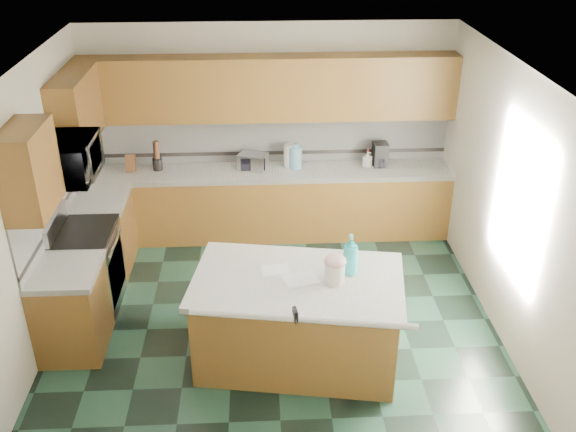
{
  "coord_description": "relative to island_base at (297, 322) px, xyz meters",
  "views": [
    {
      "loc": [
        -0.14,
        -5.46,
        4.17
      ],
      "look_at": [
        0.15,
        0.35,
        1.12
      ],
      "focal_mm": 40.0,
      "sensor_mm": 36.0,
      "label": 1
    }
  ],
  "objects": [
    {
      "name": "clamp_handle",
      "position": [
        -0.06,
        -0.62,
        0.48
      ],
      "size": [
        0.02,
        0.07,
        0.02
      ],
      "primitive_type": "cylinder",
      "rotation": [
        1.57,
        0.0,
        0.0
      ],
      "color": "black",
      "rests_on": "island_top"
    },
    {
      "name": "back_base_cab",
      "position": [
        -0.2,
        2.52,
        0.0
      ],
      "size": [
        4.6,
        0.6,
        0.86
      ],
      "primitive_type": "cube",
      "color": "#452C14",
      "rests_on": "ground"
    },
    {
      "name": "treat_jar_knob_end_l",
      "position": [
        0.3,
        -0.07,
        0.76
      ],
      "size": [
        0.03,
        0.03,
        0.03
      ],
      "primitive_type": "sphere",
      "color": "tan",
      "rests_on": "treat_jar_lid"
    },
    {
      "name": "paper_sheet_a",
      "position": [
        0.03,
        -0.01,
        0.49
      ],
      "size": [
        0.37,
        0.31,
        0.0
      ],
      "primitive_type": "cube",
      "rotation": [
        0.0,
        0.0,
        0.29
      ],
      "color": "white",
      "rests_on": "island_top"
    },
    {
      "name": "left_accent_band",
      "position": [
        -2.48,
        1.07,
        0.61
      ],
      "size": [
        0.01,
        2.3,
        0.05
      ],
      "primitive_type": "cube",
      "color": "black",
      "rests_on": "wall_left"
    },
    {
      "name": "treat_jar",
      "position": [
        0.33,
        -0.07,
        0.59
      ],
      "size": [
        0.23,
        0.23,
        0.19
      ],
      "primitive_type": "cylinder",
      "rotation": [
        0.0,
        0.0,
        -0.33
      ],
      "color": "white",
      "rests_on": "island_top"
    },
    {
      "name": "toaster_oven_door",
      "position": [
        -0.41,
        2.46,
        0.59
      ],
      "size": [
        0.3,
        0.01,
        0.16
      ],
      "primitive_type": "cube",
      "color": "black",
      "rests_on": "toaster_oven"
    },
    {
      "name": "coffee_carafe",
      "position": [
        1.22,
        2.55,
        0.55
      ],
      "size": [
        0.13,
        0.13,
        0.13
      ],
      "primitive_type": "cylinder",
      "color": "black",
      "rests_on": "back_countertop"
    },
    {
      "name": "water_jug",
      "position": [
        0.13,
        2.58,
        0.63
      ],
      "size": [
        0.17,
        0.17,
        0.28
      ],
      "primitive_type": "cylinder",
      "color": "#77B8D8",
      "rests_on": "back_countertop"
    },
    {
      "name": "clamp_body",
      "position": [
        -0.06,
        -0.55,
        0.5
      ],
      "size": [
        0.05,
        0.11,
        0.1
      ],
      "primitive_type": "cube",
      "rotation": [
        0.0,
        0.0,
        0.14
      ],
      "color": "black",
      "rests_on": "island_top"
    },
    {
      "name": "toaster_oven",
      "position": [
        -0.41,
        2.57,
        0.59
      ],
      "size": [
        0.41,
        0.35,
        0.2
      ],
      "primitive_type": "cube",
      "rotation": [
        0.0,
        0.0,
        -0.4
      ],
      "color": "#B7B7BC",
      "rests_on": "back_countertop"
    },
    {
      "name": "range_backguard",
      "position": [
        -2.46,
        1.02,
        0.59
      ],
      "size": [
        0.06,
        0.76,
        0.18
      ],
      "primitive_type": "cube",
      "color": "#B7B7BC",
      "rests_on": "range_body"
    },
    {
      "name": "island_top",
      "position": [
        0.0,
        0.0,
        0.46
      ],
      "size": [
        2.1,
        1.45,
        0.06
      ],
      "primitive_type": "cube",
      "rotation": [
        0.0,
        0.0,
        -0.16
      ],
      "color": "white",
      "rests_on": "island_base"
    },
    {
      "name": "back_upper_cab",
      "position": [
        -0.2,
        2.65,
        1.51
      ],
      "size": [
        4.6,
        0.33,
        0.78
      ],
      "primitive_type": "cube",
      "color": "#452C14",
      "rests_on": "wall_back"
    },
    {
      "name": "back_accent_band",
      "position": [
        -0.2,
        2.8,
        0.61
      ],
      "size": [
        4.6,
        0.01,
        0.05
      ],
      "primitive_type": "cube",
      "color": "black",
      "rests_on": "back_countertop"
    },
    {
      "name": "range_handle",
      "position": [
        -1.88,
        1.02,
        0.35
      ],
      "size": [
        0.02,
        0.66,
        0.02
      ],
      "primitive_type": "cylinder",
      "rotation": [
        1.57,
        0.0,
        0.0
      ],
      "color": "#B7B7BC",
      "rests_on": "range_body"
    },
    {
      "name": "range_cooktop",
      "position": [
        -2.2,
        1.02,
        0.47
      ],
      "size": [
        0.62,
        0.78,
        0.04
      ],
      "primitive_type": "cube",
      "color": "black",
      "rests_on": "range_body"
    },
    {
      "name": "left_backsplash",
      "position": [
        -2.49,
        1.07,
        0.81
      ],
      "size": [
        0.02,
        2.3,
        0.63
      ],
      "primitive_type": "cube",
      "color": "silver",
      "rests_on": "wall_left"
    },
    {
      "name": "back_backsplash",
      "position": [
        -0.2,
        2.81,
        0.81
      ],
      "size": [
        4.6,
        0.02,
        0.63
      ],
      "primitive_type": "cube",
      "color": "silver",
      "rests_on": "back_countertop"
    },
    {
      "name": "wall_left",
      "position": [
        -2.52,
        0.52,
        0.92
      ],
      "size": [
        0.04,
        4.6,
        2.7
      ],
      "primitive_type": "cube",
      "color": "silver",
      "rests_on": "ground"
    },
    {
      "name": "left_base_cab_rear",
      "position": [
        -2.2,
        1.81,
        0.0
      ],
      "size": [
        0.6,
        0.82,
        0.86
      ],
      "primitive_type": "cube",
      "color": "#452C14",
      "rests_on": "ground"
    },
    {
      "name": "ceiling",
      "position": [
        -0.2,
        0.52,
        2.27
      ],
      "size": [
        4.6,
        4.6,
        0.0
      ],
      "primitive_type": "plane",
      "color": "white",
      "rests_on": "ground"
    },
    {
      "name": "water_jug_neck",
      "position": [
        0.13,
        2.58,
        0.79
      ],
      "size": [
        0.08,
        0.08,
        0.04
      ],
      "primitive_type": "cylinder",
      "color": "#77B8D8",
      "rests_on": "water_jug"
    },
    {
      "name": "knife_block",
      "position": [
        -1.94,
        2.57,
        0.6
      ],
      "size": [
        0.12,
        0.16,
        0.23
      ],
      "primitive_type": "cube",
      "rotation": [
        -0.31,
        0.0,
        -0.01
      ],
      "color": "#472814",
      "rests_on": "back_countertop"
    },
    {
      "name": "back_countertop",
      "position": [
        -0.2,
        2.52,
        0.46
      ],
      "size": [
        4.6,
        0.64,
        0.06
      ],
      "primitive_type": "cube",
      "color": "white",
      "rests_on": "back_base_cab"
    },
    {
      "name": "wall_back",
      "position": [
        -0.2,
        2.84,
        0.92
      ],
      "size": [
        4.6,
        0.04,
        2.7
      ],
      "primitive_type": "cube",
      "color": "silver",
      "rests_on": "ground"
    },
    {
      "name": "left_counter_front",
      "position": [
        -2.2,
        0.28,
        0.46
      ],
      "size": [
        0.64,
        0.72,
        0.06
      ],
      "primitive_type": "cube",
      "color": "white",
      "rests_on": "left_base_cab_front"
    },
    {
      "name": "utensil_crock",
      "position": [
        -1.61,
        2.6,
        0.57
      ],
      "size": [
        0.12,
        0.12,
        0.15
      ],
      "primitive_type": "cylinder",
      "color": "black",
      "rests_on": "back_countertop"
    },
    {
      "name": "island_base",
      "position": [
        0.0,
        0.0,
        0.0
      ],
      "size": [
        1.98,
        1.33,
        0.86
      ],
      "primitive_type": "cube",
      "rotation": [
        0.0,
        0.0,
        -0.16
      ],
      "color": "#452C14",
      "rests_on": "ground"
    },
    {
      "name": "utensil_bundle",
      "position": [
        -1.61,
        2.6,
        0.76
      ],
      "size": [
        0.07,
        0.07,
        0.23
      ],
      "primitive_type": "cylinder",
      "color": "#472814",
      "rests_on": "utensil_crock"
    },
    {
      "name": "left_upper_cab_rear",
      "position": [
        -2.33,
        1.94,
        1.51
      ],
      "size": [
        0.33,
        1.09,
        0.78
      ],
      "primitive_type": "cube",
      "color": "#452C14",
      "rests_on": "wall_left"
    },
    {
      "name": "range_oven_door",
      "position": [
        -1.91,
        1.02,
        -0.03
      ],
      "size": [
        0.02,
        0.68,
        0.55
      ],
      "primitive_type": "cube",
      "color": "black",
      "rests_on": "range_body"
    },
    {
      "name": "left_counter_rear",
      "position": [
        -2.2,
        1.81,
        0.46
      ],
      "size": [
        0.64,
        0.82,
        0.06
      ],
      "primitive_type": "cube",
      "color": "white",
      "rests_on": "left_base_cab_rear"
    },
    {
      "name": "wall_front",
      "position": [
        -0.2,
        -1.8,
        0.92
      ],
      "size": [
        4.6,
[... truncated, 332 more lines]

